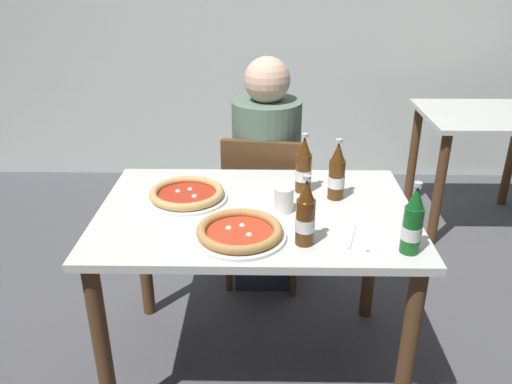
{
  "coord_description": "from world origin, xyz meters",
  "views": [
    {
      "loc": [
        0.03,
        -1.76,
        1.63
      ],
      "look_at": [
        0.0,
        0.05,
        0.8
      ],
      "focal_mm": 36.15,
      "sensor_mm": 36.0,
      "label": 1
    }
  ],
  "objects_px": {
    "beer_bottle_center": "(305,216)",
    "beer_bottle_right": "(337,174)",
    "dining_table_background": "(484,138)",
    "pizza_margherita_near": "(187,194)",
    "beer_bottle_extra": "(413,223)",
    "chair_behind_table": "(264,203)",
    "dining_table_main": "(256,235)",
    "pizza_marinara_far": "(240,232)",
    "napkin_with_cutlery": "(358,237)",
    "diner_seated": "(266,181)",
    "beer_bottle_left": "(304,168)",
    "paper_cup": "(284,200)"
  },
  "relations": [
    {
      "from": "pizza_margherita_near",
      "to": "beer_bottle_left",
      "type": "bearing_deg",
      "value": 10.42
    },
    {
      "from": "beer_bottle_center",
      "to": "beer_bottle_right",
      "type": "bearing_deg",
      "value": 67.58
    },
    {
      "from": "beer_bottle_right",
      "to": "beer_bottle_center",
      "type": "bearing_deg",
      "value": -112.42
    },
    {
      "from": "dining_table_background",
      "to": "pizza_margherita_near",
      "type": "relative_size",
      "value": 2.49
    },
    {
      "from": "beer_bottle_center",
      "to": "chair_behind_table",
      "type": "bearing_deg",
      "value": 98.95
    },
    {
      "from": "pizza_marinara_far",
      "to": "beer_bottle_right",
      "type": "relative_size",
      "value": 1.3
    },
    {
      "from": "diner_seated",
      "to": "beer_bottle_center",
      "type": "distance_m",
      "value": 0.96
    },
    {
      "from": "pizza_margherita_near",
      "to": "beer_bottle_center",
      "type": "height_order",
      "value": "beer_bottle_center"
    },
    {
      "from": "beer_bottle_left",
      "to": "beer_bottle_right",
      "type": "relative_size",
      "value": 1.0
    },
    {
      "from": "chair_behind_table",
      "to": "paper_cup",
      "type": "xyz_separation_m",
      "value": [
        0.07,
        -0.62,
        0.32
      ]
    },
    {
      "from": "beer_bottle_right",
      "to": "beer_bottle_extra",
      "type": "xyz_separation_m",
      "value": [
        0.19,
        -0.41,
        0.0
      ]
    },
    {
      "from": "pizza_margherita_near",
      "to": "pizza_marinara_far",
      "type": "xyz_separation_m",
      "value": [
        0.22,
        -0.3,
        -0.0
      ]
    },
    {
      "from": "beer_bottle_center",
      "to": "dining_table_main",
      "type": "bearing_deg",
      "value": 123.81
    },
    {
      "from": "chair_behind_table",
      "to": "paper_cup",
      "type": "bearing_deg",
      "value": 105.05
    },
    {
      "from": "dining_table_main",
      "to": "beer_bottle_extra",
      "type": "bearing_deg",
      "value": -30.55
    },
    {
      "from": "pizza_marinara_far",
      "to": "beer_bottle_center",
      "type": "height_order",
      "value": "beer_bottle_center"
    },
    {
      "from": "diner_seated",
      "to": "pizza_marinara_far",
      "type": "xyz_separation_m",
      "value": [
        -0.09,
        -0.88,
        0.19
      ]
    },
    {
      "from": "diner_seated",
      "to": "pizza_marinara_far",
      "type": "height_order",
      "value": "diner_seated"
    },
    {
      "from": "beer_bottle_left",
      "to": "beer_bottle_center",
      "type": "height_order",
      "value": "same"
    },
    {
      "from": "chair_behind_table",
      "to": "beer_bottle_right",
      "type": "bearing_deg",
      "value": 127.74
    },
    {
      "from": "pizza_margherita_near",
      "to": "beer_bottle_center",
      "type": "xyz_separation_m",
      "value": [
        0.44,
        -0.34,
        0.08
      ]
    },
    {
      "from": "dining_table_background",
      "to": "beer_bottle_center",
      "type": "bearing_deg",
      "value": -128.07
    },
    {
      "from": "diner_seated",
      "to": "beer_bottle_right",
      "type": "bearing_deg",
      "value": -63.64
    },
    {
      "from": "beer_bottle_center",
      "to": "napkin_with_cutlery",
      "type": "relative_size",
      "value": 1.19
    },
    {
      "from": "dining_table_background",
      "to": "beer_bottle_right",
      "type": "distance_m",
      "value": 1.67
    },
    {
      "from": "dining_table_background",
      "to": "beer_bottle_extra",
      "type": "relative_size",
      "value": 3.24
    },
    {
      "from": "diner_seated",
      "to": "beer_bottle_left",
      "type": "height_order",
      "value": "diner_seated"
    },
    {
      "from": "dining_table_background",
      "to": "napkin_with_cutlery",
      "type": "bearing_deg",
      "value": -124.33
    },
    {
      "from": "chair_behind_table",
      "to": "beer_bottle_right",
      "type": "xyz_separation_m",
      "value": [
        0.28,
        -0.5,
        0.37
      ]
    },
    {
      "from": "dining_table_main",
      "to": "beer_bottle_left",
      "type": "relative_size",
      "value": 4.86
    },
    {
      "from": "pizza_margherita_near",
      "to": "chair_behind_table",
      "type": "bearing_deg",
      "value": 59.59
    },
    {
      "from": "pizza_marinara_far",
      "to": "dining_table_background",
      "type": "bearing_deg",
      "value": 46.72
    },
    {
      "from": "pizza_margherita_near",
      "to": "pizza_marinara_far",
      "type": "height_order",
      "value": "same"
    },
    {
      "from": "pizza_margherita_near",
      "to": "napkin_with_cutlery",
      "type": "bearing_deg",
      "value": -25.48
    },
    {
      "from": "diner_seated",
      "to": "beer_bottle_extra",
      "type": "height_order",
      "value": "diner_seated"
    },
    {
      "from": "pizza_margherita_near",
      "to": "dining_table_background",
      "type": "bearing_deg",
      "value": 36.57
    },
    {
      "from": "diner_seated",
      "to": "dining_table_background",
      "type": "xyz_separation_m",
      "value": [
        1.37,
        0.68,
        0.01
      ]
    },
    {
      "from": "chair_behind_table",
      "to": "beer_bottle_left",
      "type": "height_order",
      "value": "beer_bottle_left"
    },
    {
      "from": "pizza_marinara_far",
      "to": "beer_bottle_left",
      "type": "relative_size",
      "value": 1.3
    },
    {
      "from": "beer_bottle_extra",
      "to": "beer_bottle_center",
      "type": "bearing_deg",
      "value": 171.86
    },
    {
      "from": "dining_table_background",
      "to": "dining_table_main",
      "type": "bearing_deg",
      "value": -136.53
    },
    {
      "from": "dining_table_background",
      "to": "beer_bottle_left",
      "type": "bearing_deg",
      "value": -136.34
    },
    {
      "from": "dining_table_main",
      "to": "beer_bottle_right",
      "type": "relative_size",
      "value": 4.86
    },
    {
      "from": "beer_bottle_extra",
      "to": "dining_table_main",
      "type": "bearing_deg",
      "value": 149.45
    },
    {
      "from": "pizza_margherita_near",
      "to": "paper_cup",
      "type": "xyz_separation_m",
      "value": [
        0.38,
        -0.1,
        0.03
      ]
    },
    {
      "from": "dining_table_main",
      "to": "beer_bottle_center",
      "type": "relative_size",
      "value": 4.86
    },
    {
      "from": "beer_bottle_left",
      "to": "beer_bottle_extra",
      "type": "xyz_separation_m",
      "value": [
        0.32,
        -0.47,
        0.0
      ]
    },
    {
      "from": "pizza_marinara_far",
      "to": "napkin_with_cutlery",
      "type": "bearing_deg",
      "value": 0.47
    },
    {
      "from": "pizza_margherita_near",
      "to": "napkin_with_cutlery",
      "type": "relative_size",
      "value": 1.54
    },
    {
      "from": "dining_table_background",
      "to": "beer_bottle_center",
      "type": "distance_m",
      "value": 2.04
    }
  ]
}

